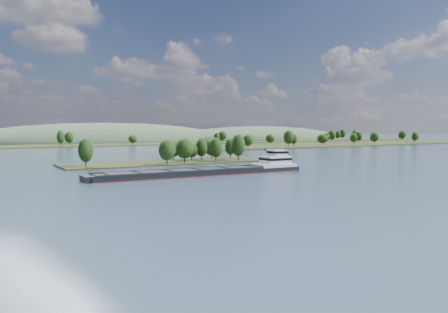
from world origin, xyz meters
TOP-DOWN VIEW (x-y plane):
  - ground at (0.00, 120.00)m, footprint 1800.00×1800.00m
  - tree_island at (6.23, 178.28)m, footprint 100.00×32.52m
  - right_bank at (230.99, 299.42)m, footprint 320.00×90.00m
  - back_shoreline at (7.34, 399.85)m, footprint 900.00×60.00m
  - hill_east at (260.00, 470.00)m, footprint 260.00×140.00m
  - hill_west at (60.00, 500.00)m, footprint 320.00×160.00m
  - cargo_barge at (-5.14, 125.66)m, footprint 83.07×12.56m

SIDE VIEW (x-z plane):
  - ground at x=0.00m, z-range 0.00..0.00m
  - hill_east at x=260.00m, z-range -18.00..18.00m
  - hill_west at x=60.00m, z-range -22.00..22.00m
  - back_shoreline at x=7.34m, z-range -7.06..8.41m
  - right_bank at x=230.99m, z-range -6.60..8.76m
  - cargo_barge at x=-5.14m, z-range -4.19..7.01m
  - tree_island at x=6.23m, z-range -3.31..11.03m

